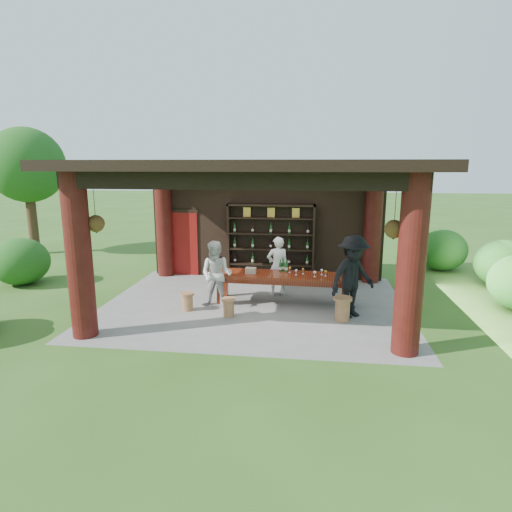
# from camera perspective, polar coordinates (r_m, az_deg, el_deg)

# --- Properties ---
(ground) EXTENTS (90.00, 90.00, 0.00)m
(ground) POSITION_cam_1_polar(r_m,az_deg,el_deg) (10.74, -0.28, -6.45)
(ground) COLOR #2D5119
(ground) RESTS_ON ground
(pavilion) EXTENTS (7.50, 6.00, 3.60)m
(pavilion) POSITION_cam_1_polar(r_m,az_deg,el_deg) (10.69, -0.05, 5.18)
(pavilion) COLOR slate
(pavilion) RESTS_ON ground
(wine_shelf) EXTENTS (2.60, 0.39, 2.28)m
(wine_shelf) POSITION_cam_1_polar(r_m,az_deg,el_deg) (12.80, 1.99, 1.87)
(wine_shelf) COLOR black
(wine_shelf) RESTS_ON ground
(tasting_table) EXTENTS (3.35, 0.95, 0.75)m
(tasting_table) POSITION_cam_1_polar(r_m,az_deg,el_deg) (10.70, 3.56, -3.01)
(tasting_table) COLOR #55180C
(tasting_table) RESTS_ON ground
(stool_near_left) EXTENTS (0.33, 0.33, 0.43)m
(stool_near_left) POSITION_cam_1_polar(r_m,az_deg,el_deg) (9.87, -3.69, -6.78)
(stool_near_left) COLOR brown
(stool_near_left) RESTS_ON ground
(stool_near_right) EXTENTS (0.41, 0.41, 0.54)m
(stool_near_right) POSITION_cam_1_polar(r_m,az_deg,el_deg) (9.77, 11.46, -6.85)
(stool_near_right) COLOR brown
(stool_near_right) RESTS_ON ground
(stool_far_left) EXTENTS (0.33, 0.33, 0.43)m
(stool_far_left) POSITION_cam_1_polar(r_m,az_deg,el_deg) (10.39, -9.14, -5.93)
(stool_far_left) COLOR brown
(stool_far_left) RESTS_ON ground
(host) EXTENTS (0.65, 0.51, 1.57)m
(host) POSITION_cam_1_polar(r_m,az_deg,el_deg) (11.35, 2.90, -1.33)
(host) COLOR white
(host) RESTS_ON ground
(guest_woman) EXTENTS (0.87, 0.71, 1.64)m
(guest_woman) POSITION_cam_1_polar(r_m,az_deg,el_deg) (10.36, -5.28, -2.49)
(guest_woman) COLOR beige
(guest_woman) RESTS_ON ground
(guest_man) EXTENTS (1.39, 1.31, 1.89)m
(guest_man) POSITION_cam_1_polar(r_m,az_deg,el_deg) (9.89, 12.78, -2.70)
(guest_man) COLOR black
(guest_man) RESTS_ON ground
(table_bottles) EXTENTS (0.23, 0.16, 0.31)m
(table_bottles) POSITION_cam_1_polar(r_m,az_deg,el_deg) (10.91, 3.67, -1.24)
(table_bottles) COLOR #194C1E
(table_bottles) RESTS_ON tasting_table
(table_glasses) EXTENTS (0.96, 0.42, 0.15)m
(table_glasses) POSITION_cam_1_polar(r_m,az_deg,el_deg) (10.64, 7.00, -2.11)
(table_glasses) COLOR silver
(table_glasses) RESTS_ON tasting_table
(napkin_basket) EXTENTS (0.27, 0.19, 0.14)m
(napkin_basket) POSITION_cam_1_polar(r_m,az_deg,el_deg) (10.71, -0.71, -1.95)
(napkin_basket) COLOR #BF6672
(napkin_basket) RESTS_ON tasting_table
(shrubs) EXTENTS (15.33, 9.02, 1.36)m
(shrubs) POSITION_cam_1_polar(r_m,az_deg,el_deg) (10.97, 7.69, -3.14)
(shrubs) COLOR #194C14
(shrubs) RESTS_ON ground
(trees) EXTENTS (22.74, 10.08, 4.80)m
(trees) POSITION_cam_1_polar(r_m,az_deg,el_deg) (12.30, 18.84, 11.23)
(trees) COLOR #3F2819
(trees) RESTS_ON ground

